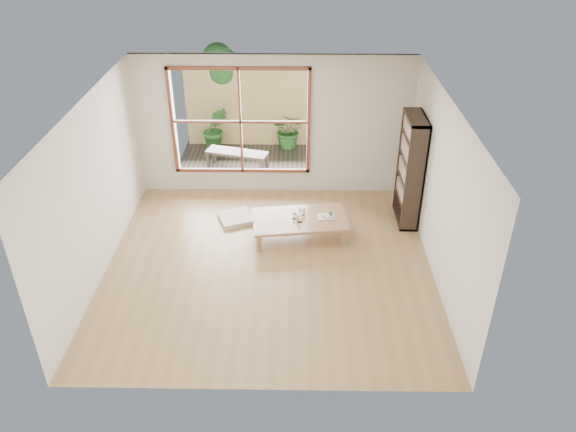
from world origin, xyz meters
name	(u,v)px	position (x,y,z in m)	size (l,w,h in m)	color
ground	(269,264)	(0.00, 0.00, 0.00)	(5.00, 5.00, 0.00)	#A18150
low_table	(300,220)	(0.47, 0.83, 0.30)	(1.65, 1.06, 0.34)	#9A6D4A
floor_cushion	(235,218)	(-0.65, 1.31, 0.04)	(0.53, 0.53, 0.08)	beige
bookshelf	(410,170)	(2.33, 1.41, 0.95)	(0.30, 0.86, 1.90)	#32251C
glass_tall	(300,218)	(0.47, 0.72, 0.41)	(0.08, 0.08, 0.14)	silver
glass_mid	(301,211)	(0.50, 0.96, 0.39)	(0.07, 0.07, 0.11)	silver
glass_short	(303,212)	(0.52, 0.95, 0.39)	(0.08, 0.08, 0.10)	silver
glass_small	(295,216)	(0.39, 0.82, 0.38)	(0.07, 0.07, 0.09)	silver
food_tray	(327,216)	(0.93, 0.87, 0.36)	(0.30, 0.22, 0.09)	white
deck	(248,164)	(-0.60, 3.56, 0.00)	(2.80, 2.00, 0.05)	#373028
garden_bench	(237,154)	(-0.79, 3.27, 0.36)	(1.30, 0.69, 0.40)	#32251C
bamboo_fence	(250,107)	(-0.60, 4.56, 0.90)	(2.80, 0.06, 1.80)	tan
shrub_right	(289,130)	(0.26, 4.39, 0.44)	(0.74, 0.64, 0.82)	#286425
shrub_left	(215,129)	(-1.34, 4.21, 0.52)	(0.55, 0.44, 1.00)	#286425
garden_tree	(219,69)	(-1.28, 4.86, 1.63)	(1.04, 0.85, 2.22)	#4C3D2D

